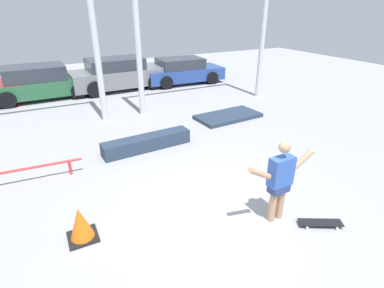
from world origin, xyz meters
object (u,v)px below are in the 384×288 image
(grind_rail, at_px, (6,174))
(parked_car_grey, at_px, (119,74))
(grind_box, at_px, (147,143))
(parked_car_blue, at_px, (182,71))
(manual_pad, at_px, (228,116))
(skateboard, at_px, (320,223))
(parked_car_green, at_px, (40,83))
(skateboarder, at_px, (280,179))
(traffic_cone, at_px, (80,224))

(grind_rail, bearing_deg, parked_car_grey, 58.28)
(grind_box, height_order, parked_car_blue, parked_car_blue)
(grind_box, bearing_deg, manual_pad, 17.73)
(skateboard, distance_m, grind_rail, 6.47)
(parked_car_green, bearing_deg, skateboard, -71.95)
(grind_rail, relative_size, parked_car_grey, 0.69)
(skateboard, bearing_deg, parked_car_grey, 121.99)
(grind_rail, bearing_deg, skateboard, -38.93)
(skateboard, bearing_deg, parked_car_blue, 105.82)
(grind_box, height_order, manual_pad, grind_box)
(grind_rail, distance_m, parked_car_green, 7.25)
(skateboarder, bearing_deg, parked_car_green, 106.43)
(parked_car_green, distance_m, parked_car_blue, 6.49)
(parked_car_blue, bearing_deg, parked_car_green, -179.80)
(manual_pad, relative_size, traffic_cone, 3.72)
(skateboard, distance_m, parked_car_grey, 11.20)
(skateboarder, bearing_deg, parked_car_blue, 72.28)
(skateboarder, relative_size, manual_pad, 0.70)
(skateboarder, height_order, grind_box, skateboarder)
(grind_box, xyz_separation_m, parked_car_blue, (4.20, 6.50, 0.41))
(manual_pad, relative_size, parked_car_grey, 0.50)
(grind_box, distance_m, parked_car_blue, 7.75)
(manual_pad, bearing_deg, traffic_cone, -145.07)
(skateboard, height_order, parked_car_blue, parked_car_blue)
(manual_pad, relative_size, grind_rail, 0.73)
(manual_pad, xyz_separation_m, traffic_cone, (-5.54, -3.87, 0.23))
(manual_pad, height_order, parked_car_green, parked_car_green)
(parked_car_blue, bearing_deg, skateboarder, -103.90)
(skateboarder, relative_size, traffic_cone, 2.60)
(parked_car_blue, height_order, traffic_cone, parked_car_blue)
(parked_car_green, relative_size, parked_car_grey, 0.95)
(grind_rail, distance_m, parked_car_grey, 8.36)
(grind_rail, relative_size, parked_car_blue, 0.78)
(grind_box, bearing_deg, traffic_cone, -127.80)
(skateboard, xyz_separation_m, traffic_cone, (-3.86, 1.65, 0.23))
(manual_pad, distance_m, grind_rail, 6.87)
(parked_car_grey, bearing_deg, grind_rail, -124.00)
(grind_box, distance_m, parked_car_green, 7.17)
(parked_car_grey, distance_m, parked_car_blue, 3.15)
(skateboarder, height_order, manual_pad, skateboarder)
(skateboarder, bearing_deg, traffic_cone, 160.06)
(traffic_cone, bearing_deg, skateboard, -23.15)
(parked_car_green, bearing_deg, parked_car_blue, -3.94)
(grind_box, height_order, parked_car_green, parked_car_green)
(grind_rail, xyz_separation_m, parked_car_grey, (4.39, 7.11, 0.40))
(parked_car_grey, bearing_deg, traffic_cone, -110.98)
(grind_box, bearing_deg, parked_car_grey, 81.06)
(parked_car_green, xyz_separation_m, parked_car_blue, (6.48, -0.28, -0.06))
(skateboarder, distance_m, skateboard, 1.13)
(skateboarder, relative_size, parked_car_blue, 0.40)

